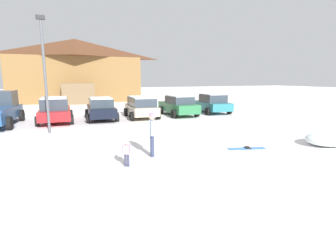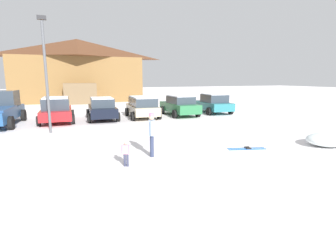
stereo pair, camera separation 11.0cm
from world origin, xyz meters
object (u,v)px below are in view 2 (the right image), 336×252
(ski_lodge, at_px, (78,70))
(parked_black_sedan, at_px, (102,108))
(skier_adult_in_blue_parka, at_px, (152,132))
(pair_of_skis, at_px, (247,149))
(plowed_snow_pile, at_px, (328,140))
(parked_red_sedan, at_px, (56,110))
(lamp_post, at_px, (46,70))
(skier_child_in_pink_snowsuit, at_px, (126,152))
(parked_beige_suv, at_px, (142,106))
(parked_green_coupe, at_px, (180,105))
(parked_teal_hatchback, at_px, (213,103))

(ski_lodge, height_order, parked_black_sedan, ski_lodge)
(skier_adult_in_blue_parka, bearing_deg, pair_of_skis, -7.89)
(plowed_snow_pile, bearing_deg, pair_of_skis, 166.28)
(parked_red_sedan, xyz_separation_m, lamp_post, (-0.31, -3.77, 2.55))
(skier_child_in_pink_snowsuit, bearing_deg, parked_beige_suv, 70.45)
(skier_child_in_pink_snowsuit, bearing_deg, skier_adult_in_blue_parka, 33.92)
(ski_lodge, distance_m, skier_child_in_pink_snowsuit, 28.41)
(skier_adult_in_blue_parka, xyz_separation_m, lamp_post, (-3.75, 6.27, 2.46))
(ski_lodge, height_order, lamp_post, ski_lodge)
(parked_black_sedan, distance_m, parked_green_coupe, 6.08)
(parked_beige_suv, relative_size, parked_green_coupe, 0.98)
(skier_child_in_pink_snowsuit, distance_m, skier_adult_in_blue_parka, 1.51)
(parked_green_coupe, height_order, skier_adult_in_blue_parka, skier_adult_in_blue_parka)
(parked_beige_suv, xyz_separation_m, plowed_snow_pile, (5.20, -11.23, -0.59))
(parked_teal_hatchback, relative_size, skier_child_in_pink_snowsuit, 4.68)
(parked_black_sedan, distance_m, pair_of_skis, 11.47)
(pair_of_skis, height_order, plowed_snow_pile, plowed_snow_pile)
(ski_lodge, relative_size, pair_of_skis, 9.97)
(parked_beige_suv, relative_size, skier_adult_in_blue_parka, 2.57)
(plowed_snow_pile, bearing_deg, parked_black_sedan, 125.51)
(ski_lodge, relative_size, parked_red_sedan, 3.47)
(parked_beige_suv, bearing_deg, ski_lodge, 100.69)
(parked_black_sedan, height_order, parked_beige_suv, parked_black_sedan)
(parked_green_coupe, relative_size, parked_teal_hatchback, 1.05)
(skier_adult_in_blue_parka, relative_size, plowed_snow_pile, 0.82)
(pair_of_skis, xyz_separation_m, plowed_snow_pile, (3.70, -0.90, 0.26))
(skier_child_in_pink_snowsuit, bearing_deg, parked_black_sedan, 85.81)
(parked_black_sedan, bearing_deg, lamp_post, -132.14)
(parked_red_sedan, relative_size, parked_black_sedan, 1.06)
(skier_child_in_pink_snowsuit, bearing_deg, pair_of_skis, 2.64)
(parked_teal_hatchback, distance_m, pair_of_skis, 11.73)
(parked_black_sedan, bearing_deg, parked_teal_hatchback, 0.53)
(pair_of_skis, xyz_separation_m, lamp_post, (-7.81, 6.84, 3.38))
(parked_teal_hatchback, bearing_deg, parked_beige_suv, -177.42)
(plowed_snow_pile, bearing_deg, parked_red_sedan, 134.21)
(ski_lodge, bearing_deg, plowed_snow_pile, -73.55)
(parked_black_sedan, relative_size, lamp_post, 0.73)
(parked_green_coupe, relative_size, lamp_post, 0.72)
(skier_child_in_pink_snowsuit, bearing_deg, parked_red_sedan, 101.70)
(pair_of_skis, bearing_deg, skier_adult_in_blue_parka, 172.11)
(parked_teal_hatchback, height_order, lamp_post, lamp_post)
(lamp_post, distance_m, plowed_snow_pile, 14.21)
(parked_black_sedan, xyz_separation_m, parked_beige_suv, (2.96, -0.20, 0.05))
(ski_lodge, relative_size, skier_adult_in_blue_parka, 9.77)
(parked_beige_suv, xyz_separation_m, parked_green_coupe, (3.11, 0.00, -0.04))
(ski_lodge, bearing_deg, parked_green_coupe, -69.94)
(lamp_post, height_order, plowed_snow_pile, lamp_post)
(ski_lodge, height_order, parked_green_coupe, ski_lodge)
(skier_child_in_pink_snowsuit, distance_m, pair_of_skis, 5.28)
(parked_red_sedan, bearing_deg, parked_green_coupe, -1.73)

